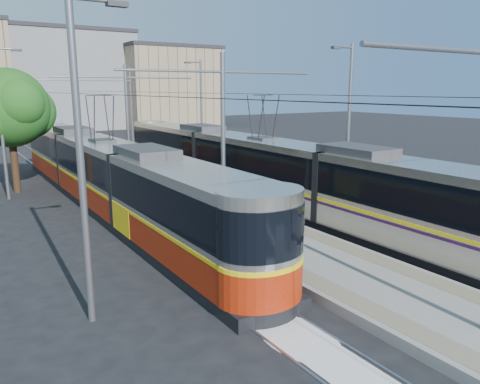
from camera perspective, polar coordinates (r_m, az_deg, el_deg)
ground at (r=15.04m, az=14.06°, el=-10.67°), size 160.00×160.00×0.00m
platform at (r=28.82m, az=-11.20°, el=0.92°), size 4.00×50.00×0.30m
tactile_strip_left at (r=28.30m, az=-13.94°, el=0.90°), size 0.70×50.00×0.01m
tactile_strip_right at (r=29.34m, az=-8.58°, el=1.53°), size 0.70×50.00×0.01m
rails at (r=28.84m, az=-11.19°, el=0.65°), size 8.71×70.00×0.03m
track_arrow at (r=10.87m, az=12.34°, el=-20.17°), size 1.20×5.00×0.01m
tram_left at (r=24.13m, az=-16.21°, el=2.19°), size 2.43×28.77×5.50m
tram_right at (r=24.20m, az=2.73°, el=3.06°), size 2.43×32.33×5.50m
catenary at (r=25.66m, az=-9.23°, el=9.45°), size 9.20×70.00×7.00m
street_lamps at (r=32.06m, az=-14.19°, el=9.20°), size 15.18×38.22×8.00m
shelter at (r=26.88m, az=-8.28°, el=2.83°), size 0.63×0.96×2.03m
tree at (r=29.33m, az=-25.83°, el=9.08°), size 4.78×4.42×6.94m
building_centre at (r=75.12m, az=-20.73°, el=12.65°), size 18.36×14.28×14.03m
building_right at (r=73.81m, az=-8.72°, el=12.54°), size 14.28×10.20×12.07m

